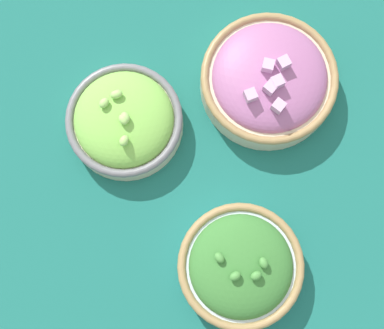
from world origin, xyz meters
TOP-DOWN VIEW (x-y plane):
  - ground_plane at (0.00, 0.00)m, footprint 3.00×3.00m
  - bowl_lettuce at (0.07, 0.09)m, footprint 0.17×0.17m
  - bowl_broccoli at (-0.15, -0.07)m, footprint 0.18×0.18m
  - bowl_red_onion at (0.12, -0.12)m, footprint 0.20×0.20m

SIDE VIEW (x-z plane):
  - ground_plane at x=0.00m, z-range 0.00..0.00m
  - bowl_lettuce at x=0.07m, z-range -0.01..0.07m
  - bowl_broccoli at x=-0.15m, z-range -0.01..0.07m
  - bowl_red_onion at x=0.12m, z-range -0.01..0.07m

